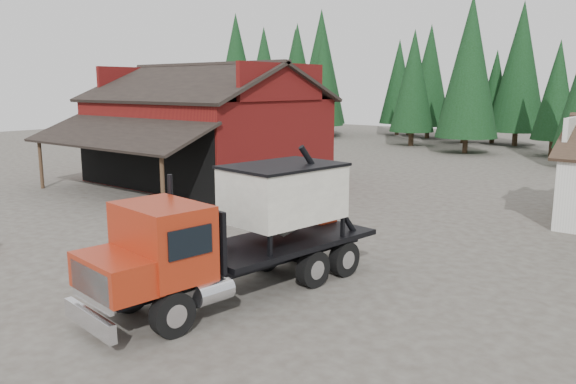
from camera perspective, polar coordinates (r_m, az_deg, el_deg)
The scene contains 6 objects.
ground at distance 20.82m, azimuth -7.24°, elevation -5.47°, with size 120.00×120.00×0.00m, color #484138.
red_barn at distance 34.94m, azimuth -8.30°, elevation 5.53°, with size 12.80×13.63×7.18m.
conifer_backdrop at distance 57.98m, azimuth 24.09°, elevation 4.05°, with size 76.00×16.00×16.00m, color black, non-canonical shape.
near_pine_a at distance 55.50m, azimuth -2.44°, elevation 11.32°, with size 4.40×4.40×11.40m.
near_pine_d at distance 51.31m, azimuth 17.97°, elevation 12.00°, with size 5.28×5.28×13.40m.
feed_truck at distance 15.65m, azimuth -4.59°, elevation -3.60°, with size 3.53×9.29×4.09m.
Camera 1 is at (14.43, -13.86, 5.76)m, focal length 35.00 mm.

